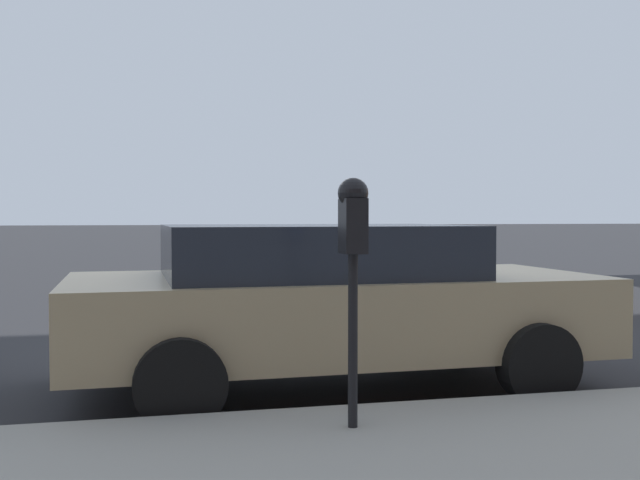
# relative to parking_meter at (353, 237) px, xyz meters

# --- Properties ---
(ground_plane) EXTENTS (220.00, 220.00, 0.00)m
(ground_plane) POSITION_rel_parking_meter_xyz_m (2.74, -0.30, -1.34)
(ground_plane) COLOR #2B2B2D
(parking_meter) EXTENTS (0.21, 0.19, 1.55)m
(parking_meter) POSITION_rel_parking_meter_xyz_m (0.00, 0.00, 0.00)
(parking_meter) COLOR black
(parking_meter) RESTS_ON sidewalk
(car_tan) EXTENTS (2.24, 4.46, 1.39)m
(car_tan) POSITION_rel_parking_meter_xyz_m (1.71, -0.28, -0.59)
(car_tan) COLOR tan
(car_tan) RESTS_ON ground_plane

